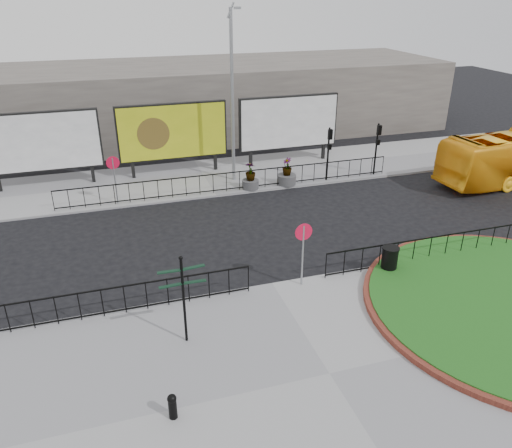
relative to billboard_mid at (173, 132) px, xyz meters
name	(u,v)px	position (x,y,z in m)	size (l,w,h in m)	color
ground	(272,286)	(1.50, -12.97, -2.60)	(90.00, 90.00, 0.00)	black
pavement_near	(329,375)	(1.50, -17.97, -2.54)	(30.00, 10.00, 0.12)	gray
pavement_far	(204,177)	(1.50, -0.97, -2.54)	(44.00, 6.00, 0.12)	gray
railing_near_left	(102,303)	(-4.50, -13.27, -1.93)	(10.00, 0.10, 1.10)	black
railing_near_right	(430,249)	(8.00, -13.27, -1.93)	(9.00, 0.10, 1.10)	black
railing_far	(233,181)	(2.50, -3.67, -1.93)	(18.00, 0.10, 1.10)	black
speed_sign_far	(114,170)	(-3.50, -3.57, -0.68)	(0.64, 0.07, 2.47)	gray
speed_sign_near	(303,241)	(2.50, -13.37, -0.68)	(0.64, 0.07, 2.47)	gray
billboard_left	(40,142)	(-7.00, 0.00, 0.00)	(6.20, 0.31, 4.10)	black
billboard_mid	(173,132)	(0.00, 0.00, 0.00)	(6.20, 0.31, 4.10)	black
billboard_right	(289,123)	(7.00, 0.00, 0.00)	(6.20, 0.31, 4.10)	black
lamp_post	(232,95)	(3.01, -1.97, 2.23)	(0.74, 0.18, 9.23)	gray
signal_pole_a	(329,146)	(8.00, -3.63, -0.50)	(0.22, 0.26, 3.00)	black
signal_pole_b	(377,141)	(11.00, -3.63, -0.50)	(0.22, 0.26, 3.00)	black
building_backdrop	(174,100)	(1.50, 9.03, -0.10)	(40.00, 10.00, 5.00)	slate
fingerpost_sign	(183,291)	(-2.11, -15.30, -0.68)	(1.40, 0.25, 2.99)	black
bollard	(172,405)	(-2.97, -18.24, -2.07)	(0.24, 0.24, 0.75)	black
litter_bin	(390,260)	(6.00, -13.57, -1.94)	(0.65, 0.65, 1.07)	black
planter_b	(250,178)	(3.50, -3.57, -1.91)	(0.91, 0.91, 1.48)	#4C4C4F
planter_c	(287,175)	(5.59, -3.56, -1.96)	(1.03, 1.03, 1.51)	#4C4C4F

